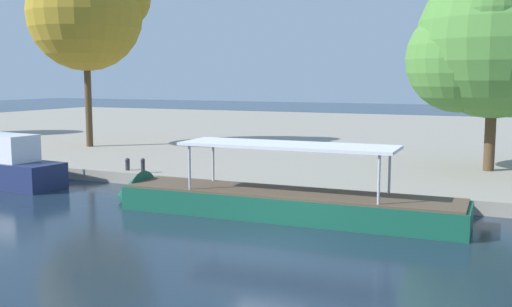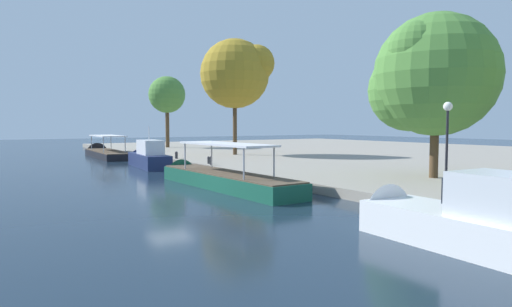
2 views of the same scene
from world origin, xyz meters
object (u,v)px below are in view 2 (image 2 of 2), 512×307
(tree_4, at_px, (167,96))
(lamp_post, at_px, (447,136))
(mooring_bollard_2, at_px, (211,160))
(tree_0, at_px, (237,73))
(tree_5, at_px, (428,77))
(tour_boat_0, at_px, (106,154))
(mooring_bollard_0, at_px, (176,155))
(motor_yacht_1, at_px, (148,158))
(tour_boat_2, at_px, (219,181))
(motor_yacht_3, at_px, (490,229))
(mooring_bollard_1, at_px, (209,160))

(tree_4, bearing_deg, lamp_post, -7.05)
(mooring_bollard_2, relative_size, lamp_post, 0.17)
(tree_0, xyz_separation_m, tree_5, (25.80, -0.61, -2.79))
(tree_4, bearing_deg, tree_5, -0.11)
(tree_5, bearing_deg, tour_boat_0, -164.41)
(mooring_bollard_0, relative_size, mooring_bollard_2, 0.98)
(tree_5, bearing_deg, motor_yacht_1, -154.61)
(tour_boat_0, height_order, tour_boat_2, tour_boat_2)
(tour_boat_2, relative_size, mooring_bollard_2, 19.49)
(motor_yacht_1, height_order, motor_yacht_3, motor_yacht_1)
(motor_yacht_3, height_order, lamp_post, lamp_post)
(mooring_bollard_1, distance_m, lamp_post, 22.92)
(tour_boat_2, relative_size, mooring_bollard_0, 19.96)
(lamp_post, bearing_deg, mooring_bollard_0, -177.45)
(motor_yacht_3, xyz_separation_m, tree_0, (-36.78, 12.19, 9.15))
(lamp_post, bearing_deg, tree_0, 167.67)
(tour_boat_0, relative_size, mooring_bollard_2, 19.67)
(mooring_bollard_2, bearing_deg, tree_4, 165.19)
(tour_boat_2, bearing_deg, tree_5, -123.77)
(mooring_bollard_0, bearing_deg, motor_yacht_3, -6.47)
(mooring_bollard_1, bearing_deg, motor_yacht_1, -150.34)
(mooring_bollard_1, xyz_separation_m, tree_4, (-28.89, 7.56, 7.45))
(tour_boat_0, distance_m, motor_yacht_1, 15.97)
(tour_boat_2, bearing_deg, tour_boat_0, -3.19)
(tour_boat_0, relative_size, motor_yacht_1, 1.63)
(tour_boat_2, height_order, mooring_bollard_2, tour_boat_2)
(motor_yacht_3, relative_size, tree_4, 1.02)
(tour_boat_2, relative_size, tree_4, 1.39)
(tour_boat_2, bearing_deg, mooring_bollard_0, -15.31)
(tree_4, distance_m, tree_5, 45.88)
(mooring_bollard_0, relative_size, tree_4, 0.07)
(motor_yacht_1, relative_size, motor_yacht_3, 0.84)
(tour_boat_2, xyz_separation_m, tree_4, (-38.63, 11.71, 8.00))
(mooring_bollard_2, bearing_deg, tree_0, 139.92)
(mooring_bollard_0, bearing_deg, mooring_bollard_2, -1.84)
(tour_boat_0, relative_size, mooring_bollard_1, 23.03)
(tour_boat_2, distance_m, tree_0, 24.20)
(mooring_bollard_2, bearing_deg, tree_5, 26.65)
(mooring_bollard_1, height_order, lamp_post, lamp_post)
(mooring_bollard_2, xyz_separation_m, tree_0, (-10.09, 8.49, 8.95))
(lamp_post, relative_size, tree_5, 0.43)
(tour_boat_2, distance_m, mooring_bollard_0, 17.22)
(tree_0, height_order, tree_5, tree_0)
(tour_boat_2, distance_m, motor_yacht_3, 18.22)
(tour_boat_2, height_order, motor_yacht_3, motor_yacht_3)
(motor_yacht_1, relative_size, tour_boat_2, 0.62)
(lamp_post, bearing_deg, mooring_bollard_1, -177.03)
(tour_boat_0, distance_m, mooring_bollard_1, 22.33)
(motor_yacht_3, height_order, tree_0, tree_0)
(mooring_bollard_0, height_order, mooring_bollard_1, mooring_bollard_0)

